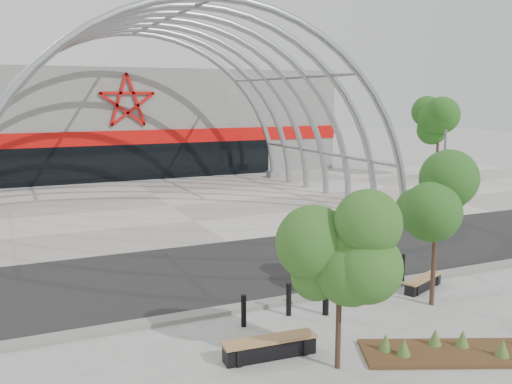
% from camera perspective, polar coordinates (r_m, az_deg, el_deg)
% --- Properties ---
extents(ground, '(140.00, 140.00, 0.00)m').
position_cam_1_polar(ground, '(17.91, 5.37, -10.21)').
color(ground, gray).
rests_on(ground, ground).
extents(road, '(140.00, 7.00, 0.02)m').
position_cam_1_polar(road, '(20.86, 0.57, -7.24)').
color(road, black).
rests_on(road, ground).
extents(forecourt, '(60.00, 17.00, 0.04)m').
position_cam_1_polar(forecourt, '(31.83, -8.56, -1.40)').
color(forecourt, gray).
rests_on(forecourt, ground).
extents(kerb, '(60.00, 0.50, 0.12)m').
position_cam_1_polar(kerb, '(17.69, 5.78, -10.28)').
color(kerb, slate).
rests_on(kerb, ground).
extents(arena_building, '(34.00, 15.24, 8.00)m').
position_cam_1_polar(arena_building, '(48.82, -14.50, 6.92)').
color(arena_building, slate).
rests_on(arena_building, ground).
extents(vault_canopy, '(20.80, 15.80, 20.36)m').
position_cam_1_polar(vault_canopy, '(31.83, -8.56, -1.41)').
color(vault_canopy, '#93979C').
rests_on(vault_canopy, ground).
extents(planting_bed, '(4.93, 3.22, 0.50)m').
position_cam_1_polar(planting_bed, '(14.84, 19.71, -14.62)').
color(planting_bed, '#3B2914').
rests_on(planting_bed, ground).
extents(signal_pole, '(0.31, 0.60, 4.36)m').
position_cam_1_polar(signal_pole, '(30.72, 18.26, 2.08)').
color(signal_pole, slate).
rests_on(signal_pole, ground).
extents(street_tree_0, '(1.71, 1.71, 3.89)m').
position_cam_1_polar(street_tree_0, '(12.59, 8.44, -5.54)').
color(street_tree_0, black).
rests_on(street_tree_0, ground).
extents(street_tree_1, '(1.72, 1.72, 4.06)m').
position_cam_1_polar(street_tree_1, '(17.06, 17.62, -1.47)').
color(street_tree_1, '#331C16').
rests_on(street_tree_1, ground).
extents(bench_0, '(2.30, 0.64, 0.48)m').
position_cam_1_polar(bench_0, '(13.84, 1.38, -15.33)').
color(bench_0, black).
rests_on(bench_0, ground).
extents(bench_1, '(1.85, 1.08, 0.39)m').
position_cam_1_polar(bench_1, '(19.03, 16.37, -8.77)').
color(bench_1, black).
rests_on(bench_1, ground).
extents(bollard_0, '(0.14, 0.14, 0.87)m').
position_cam_1_polar(bollard_0, '(15.43, -1.24, -11.79)').
color(bollard_0, black).
rests_on(bollard_0, ground).
extents(bollard_1, '(0.15, 0.15, 0.93)m').
position_cam_1_polar(bollard_1, '(16.17, 3.30, -10.66)').
color(bollard_1, black).
rests_on(bollard_1, ground).
extents(bollard_2, '(0.18, 0.18, 1.11)m').
position_cam_1_polar(bollard_2, '(16.27, 7.00, -10.26)').
color(bollard_2, black).
rests_on(bollard_2, ground).
extents(bollard_3, '(0.16, 0.16, 1.01)m').
position_cam_1_polar(bollard_3, '(19.24, 14.41, -7.49)').
color(bollard_3, black).
rests_on(bollard_3, ground).
extents(bollard_4, '(0.15, 0.15, 0.95)m').
position_cam_1_polar(bollard_4, '(19.21, 11.11, -7.47)').
color(bollard_4, black).
rests_on(bollard_4, ground).
extents(bg_tree_1, '(2.70, 2.70, 5.91)m').
position_cam_1_polar(bg_tree_1, '(43.94, 17.84, 6.83)').
color(bg_tree_1, black).
rests_on(bg_tree_1, ground).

